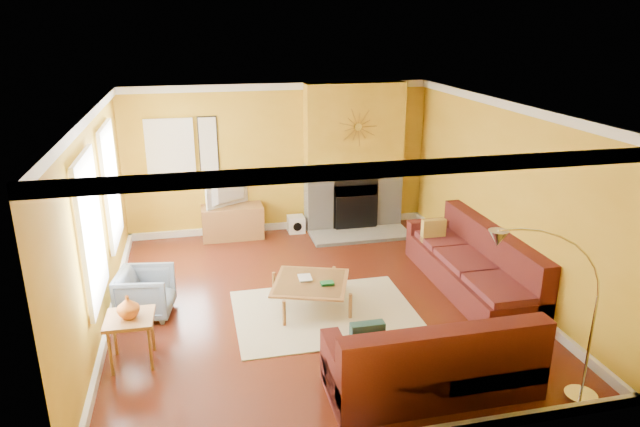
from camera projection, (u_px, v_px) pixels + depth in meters
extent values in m
cube|color=maroon|center=(314.00, 301.00, 8.02)|extent=(5.50, 6.00, 0.02)
cube|color=white|center=(314.00, 106.00, 7.14)|extent=(5.50, 6.00, 0.02)
cube|color=gold|center=(279.00, 159.00, 10.36)|extent=(5.50, 0.02, 2.70)
cube|color=gold|center=(390.00, 319.00, 4.80)|extent=(5.50, 0.02, 2.70)
cube|color=gold|center=(95.00, 225.00, 7.00)|extent=(0.02, 6.00, 2.70)
cube|color=gold|center=(502.00, 196.00, 8.16)|extent=(0.02, 6.00, 2.70)
cube|color=white|center=(110.00, 185.00, 8.16)|extent=(0.06, 1.22, 1.72)
cube|color=white|center=(89.00, 230.00, 6.41)|extent=(0.06, 1.22, 1.72)
cube|color=white|center=(171.00, 154.00, 9.85)|extent=(0.82, 0.06, 1.22)
cube|color=white|center=(209.00, 149.00, 9.98)|extent=(0.34, 0.04, 1.14)
cube|color=white|center=(357.00, 166.00, 10.26)|extent=(1.92, 0.22, 0.08)
cube|color=#9B9993|center=(361.00, 235.00, 10.36)|extent=(1.80, 0.70, 0.06)
cube|color=beige|center=(325.00, 313.00, 7.65)|extent=(2.40, 1.80, 0.02)
cube|color=#A06C3A|center=(233.00, 222.00, 10.24)|extent=(1.08, 0.49, 0.60)
imported|color=black|center=(231.00, 192.00, 10.06)|extent=(0.85, 0.58, 0.53)
cube|color=white|center=(296.00, 224.00, 10.57)|extent=(0.30, 0.30, 0.30)
imported|color=gray|center=(146.00, 293.00, 7.52)|extent=(0.80, 0.78, 0.64)
imported|color=#C76420|center=(128.00, 307.00, 6.34)|extent=(0.32, 0.32, 0.26)
imported|color=white|center=(299.00, 278.00, 7.77)|extent=(0.19, 0.25, 0.02)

